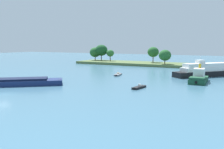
% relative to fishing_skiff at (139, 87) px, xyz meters
% --- Properties ---
extents(ground_plane, '(400.00, 400.00, 0.00)m').
position_rel_fishing_skiff_xyz_m(ground_plane, '(-22.97, -20.75, -0.27)').
color(ground_plane, teal).
extents(treeline_island, '(56.65, 17.65, 10.08)m').
position_rel_fishing_skiff_xyz_m(treeline_island, '(-34.22, 64.09, 2.70)').
color(treeline_island, '#566B3D').
rests_on(treeline_island, ground).
extents(fishing_skiff, '(1.93, 5.32, 0.99)m').
position_rel_fishing_skiff_xyz_m(fishing_skiff, '(0.00, 0.00, 0.00)').
color(fishing_skiff, black).
rests_on(fishing_skiff, ground).
extents(white_riverboat, '(19.56, 21.71, 6.89)m').
position_rel_fishing_skiff_xyz_m(white_riverboat, '(11.08, 32.07, 1.63)').
color(white_riverboat, black).
rests_on(white_riverboat, ground).
extents(small_motorboat, '(2.98, 5.95, 1.01)m').
position_rel_fishing_skiff_xyz_m(small_motorboat, '(-16.10, 19.99, 0.01)').
color(small_motorboat, slate).
rests_on(small_motorboat, ground).
extents(tugboat, '(5.02, 11.82, 5.09)m').
position_rel_fishing_skiff_xyz_m(tugboat, '(11.03, 16.97, 1.03)').
color(tugboat, '#19472D').
rests_on(tugboat, ground).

